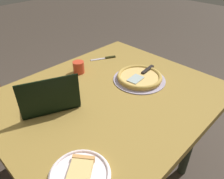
# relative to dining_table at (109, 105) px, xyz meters

# --- Properties ---
(ground_plane) EXTENTS (12.00, 12.00, 0.00)m
(ground_plane) POSITION_rel_dining_table_xyz_m (0.00, 0.00, -0.67)
(ground_plane) COLOR #41372E
(dining_table) EXTENTS (1.29, 1.07, 0.75)m
(dining_table) POSITION_rel_dining_table_xyz_m (0.00, 0.00, 0.00)
(dining_table) COLOR olive
(dining_table) RESTS_ON ground_plane
(laptop) EXTENTS (0.37, 0.35, 0.21)m
(laptop) POSITION_rel_dining_table_xyz_m (0.30, -0.16, 0.12)
(laptop) COLOR black
(laptop) RESTS_ON dining_table
(pizza_plate) EXTENTS (0.24, 0.24, 0.04)m
(pizza_plate) POSITION_rel_dining_table_xyz_m (0.46, 0.31, 0.09)
(pizza_plate) COLOR white
(pizza_plate) RESTS_ON dining_table
(pizza_tray) EXTENTS (0.34, 0.34, 0.04)m
(pizza_tray) POSITION_rel_dining_table_xyz_m (-0.26, 0.03, 0.10)
(pizza_tray) COLOR #A096AF
(pizza_tray) RESTS_ON dining_table
(table_knife) EXTENTS (0.19, 0.11, 0.01)m
(table_knife) POSITION_rel_dining_table_xyz_m (-0.32, -0.36, 0.08)
(table_knife) COLOR #BCB5BF
(table_knife) RESTS_ON dining_table
(drink_cup) EXTENTS (0.08, 0.08, 0.08)m
(drink_cup) POSITION_rel_dining_table_xyz_m (-0.04, -0.33, 0.12)
(drink_cup) COLOR red
(drink_cup) RESTS_ON dining_table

